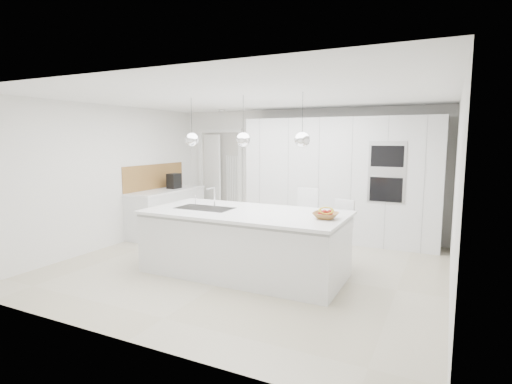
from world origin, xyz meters
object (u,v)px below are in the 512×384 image
at_px(island_base, 244,244).
at_px(fruit_bowl, 326,215).
at_px(bar_stool_left, 305,225).
at_px(espresso_machine, 174,181).
at_px(bar_stool_right, 342,235).

distance_m(island_base, fruit_bowl, 1.28).
relative_size(island_base, bar_stool_left, 2.48).
bearing_deg(fruit_bowl, island_base, -178.79).
distance_m(island_base, espresso_machine, 3.13).
bearing_deg(bar_stool_right, espresso_machine, -177.62).
bearing_deg(fruit_bowl, bar_stool_right, 89.19).
bearing_deg(island_base, bar_stool_left, 59.94).
bearing_deg(bar_stool_left, bar_stool_right, -7.39).
relative_size(island_base, espresso_machine, 9.13).
height_order(espresso_machine, bar_stool_left, espresso_machine).
distance_m(bar_stool_left, bar_stool_right, 0.63).
height_order(fruit_bowl, bar_stool_left, bar_stool_left).
bearing_deg(island_base, espresso_machine, 145.70).
distance_m(fruit_bowl, bar_stool_left, 1.19).
bearing_deg(bar_stool_left, island_base, -116.21).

